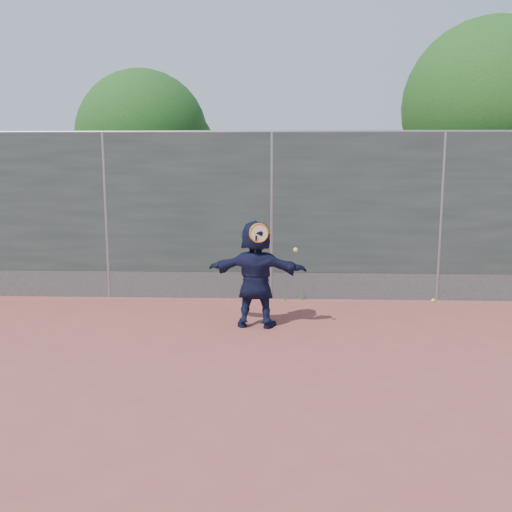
{
  "coord_description": "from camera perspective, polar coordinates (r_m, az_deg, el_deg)",
  "views": [
    {
      "loc": [
        0.14,
        -6.68,
        2.57
      ],
      "look_at": [
        -0.21,
        1.77,
        1.09
      ],
      "focal_mm": 40.0,
      "sensor_mm": 36.0,
      "label": 1
    }
  ],
  "objects": [
    {
      "name": "tree_left",
      "position": [
        13.56,
        -10.58,
        11.3
      ],
      "size": [
        3.15,
        3.0,
        4.53
      ],
      "color": "#382314",
      "rests_on": "ground"
    },
    {
      "name": "ground",
      "position": [
        7.15,
        1.11,
        -11.14
      ],
      "size": [
        80.0,
        80.0,
        0.0
      ],
      "primitive_type": "plane",
      "color": "#9E4C42",
      "rests_on": "ground"
    },
    {
      "name": "weed_clump",
      "position": [
        10.35,
        3.15,
        -3.72
      ],
      "size": [
        0.68,
        0.07,
        0.3
      ],
      "color": "#387226",
      "rests_on": "ground"
    },
    {
      "name": "swing_action",
      "position": [
        8.33,
        0.64,
        2.03
      ],
      "size": [
        0.72,
        0.16,
        0.51
      ],
      "color": "orange",
      "rests_on": "ground"
    },
    {
      "name": "fence",
      "position": [
        10.22,
        1.57,
        4.36
      ],
      "size": [
        20.0,
        0.06,
        3.03
      ],
      "color": "#38423D",
      "rests_on": "ground"
    },
    {
      "name": "ball_ground",
      "position": [
        10.7,
        17.3,
        -4.26
      ],
      "size": [
        0.07,
        0.07,
        0.07
      ],
      "primitive_type": "sphere",
      "color": "yellow",
      "rests_on": "ground"
    },
    {
      "name": "tree_right",
      "position": [
        13.26,
        23.01,
        13.12
      ],
      "size": [
        3.78,
        3.6,
        5.39
      ],
      "color": "#382314",
      "rests_on": "ground"
    },
    {
      "name": "player",
      "position": [
        8.63,
        0.0,
        -1.79
      ],
      "size": [
        1.56,
        0.65,
        1.64
      ],
      "primitive_type": "imported",
      "rotation": [
        0.0,
        0.0,
        3.03
      ],
      "color": "#131734",
      "rests_on": "ground"
    }
  ]
}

